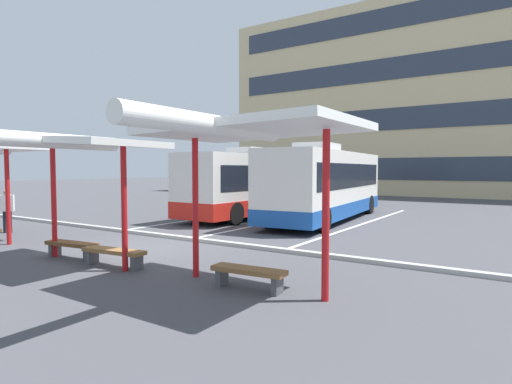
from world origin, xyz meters
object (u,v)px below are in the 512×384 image
object	(u,v)px
coach_bus_0	(267,184)
waiting_shelter_1	(76,145)
bench_3	(249,274)
bench_2	(114,253)
waiting_shelter_2	(246,132)
bench_1	(72,246)
waiting_passenger_0	(7,208)
coach_bus_1	(327,185)

from	to	relation	value
coach_bus_0	waiting_shelter_1	distance (m)	13.15
coach_bus_0	bench_3	bearing A→B (deg)	-59.84
waiting_shelter_1	bench_2	xyz separation A→B (m)	(0.90, 0.37, -2.72)
bench_2	waiting_shelter_2	bearing A→B (deg)	1.90
bench_1	bench_2	xyz separation A→B (m)	(1.80, -0.01, 0.00)
bench_3	waiting_passenger_0	world-z (taller)	waiting_passenger_0
coach_bus_0	waiting_shelter_1	size ratio (longest dim) A/B	2.88
bench_1	waiting_passenger_0	bearing A→B (deg)	167.66
bench_2	bench_3	xyz separation A→B (m)	(3.95, 0.21, -0.01)
bench_1	bench_3	world-z (taller)	same
bench_1	waiting_shelter_2	xyz separation A→B (m)	(5.75, 0.12, 2.84)
bench_2	waiting_passenger_0	world-z (taller)	waiting_passenger_0
coach_bus_1	bench_1	size ratio (longest dim) A/B	6.67
bench_2	waiting_shelter_2	distance (m)	4.86
waiting_shelter_2	bench_1	bearing A→B (deg)	-178.83
waiting_shelter_1	waiting_shelter_2	xyz separation A→B (m)	(4.85, 0.50, 0.12)
coach_bus_1	bench_3	xyz separation A→B (m)	(3.42, -11.69, -1.35)
bench_2	coach_bus_0	bearing A→B (deg)	104.32
coach_bus_0	bench_3	size ratio (longest dim) A/B	7.56
waiting_passenger_0	bench_1	bearing A→B (deg)	-12.34
waiting_shelter_1	bench_1	size ratio (longest dim) A/B	2.55
bench_3	waiting_shelter_2	bearing A→B (deg)	-90.00
bench_1	coach_bus_1	bearing A→B (deg)	78.88
waiting_shelter_2	bench_3	bearing A→B (deg)	90.00
waiting_shelter_1	waiting_shelter_2	distance (m)	4.88
coach_bus_0	coach_bus_1	size ratio (longest dim) A/B	1.10
coach_bus_0	waiting_passenger_0	distance (m)	12.15
coach_bus_1	bench_3	bearing A→B (deg)	-73.71
coach_bus_0	bench_1	distance (m)	12.62
coach_bus_0	coach_bus_1	world-z (taller)	coach_bus_1
waiting_shelter_1	waiting_passenger_0	distance (m)	7.69
bench_1	waiting_passenger_0	xyz separation A→B (m)	(-6.28, 1.37, 0.64)
waiting_shelter_2	waiting_passenger_0	world-z (taller)	waiting_shelter_2
coach_bus_0	bench_2	distance (m)	12.96
waiting_shelter_2	bench_3	world-z (taller)	waiting_shelter_2
waiting_shelter_1	bench_1	xyz separation A→B (m)	(-0.90, 0.39, -2.72)
coach_bus_0	waiting_shelter_1	world-z (taller)	coach_bus_0
coach_bus_1	bench_1	xyz separation A→B (m)	(-2.34, -11.88, -1.35)
waiting_shelter_2	waiting_passenger_0	size ratio (longest dim) A/B	2.91
waiting_passenger_0	coach_bus_0	bearing A→B (deg)	66.21
coach_bus_0	waiting_shelter_2	world-z (taller)	coach_bus_0
coach_bus_1	waiting_shelter_1	bearing A→B (deg)	-96.67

